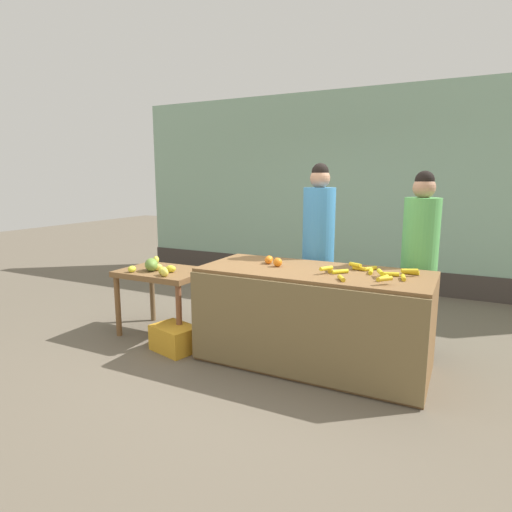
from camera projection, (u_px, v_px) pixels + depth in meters
The scene contains 11 objects.
ground_plane at pixel (274, 354), 4.27m from camera, with size 24.00×24.00×0.00m, color #665B4C.
market_wall_back at pixel (356, 192), 6.77m from camera, with size 7.85×0.23×3.07m.
fruit_stall_counter at pixel (312, 317), 4.00m from camera, with size 2.09×0.91×0.90m.
side_table_wooden at pixel (163, 279), 4.74m from camera, with size 0.93×0.68×0.73m.
banana_bunch_pile at pixel (371, 272), 3.70m from camera, with size 0.79×0.64×0.07m.
orange_pile at pixel (273, 261), 4.15m from camera, with size 0.23×0.22×0.09m.
mango_papaya_pile at pixel (154, 266), 4.65m from camera, with size 0.64×0.61×0.14m.
vendor_woman_blue_shirt at pixel (318, 251), 4.61m from camera, with size 0.34×0.34×1.88m.
vendor_woman_green_shirt at pixel (419, 264), 4.17m from camera, with size 0.34×0.34×1.80m.
produce_crate at pixel (174, 338), 4.35m from camera, with size 0.44×0.32×0.26m, color gold.
produce_sack at pixel (247, 307), 5.07m from camera, with size 0.36×0.30×0.45m, color maroon.
Camera 1 is at (1.63, -3.68, 1.73)m, focal length 30.11 mm.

